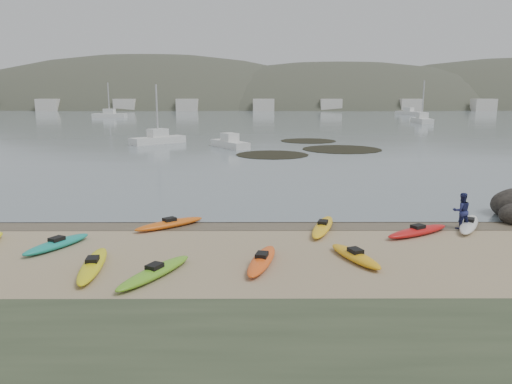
{
  "coord_description": "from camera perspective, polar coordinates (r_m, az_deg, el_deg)",
  "views": [
    {
      "loc": [
        -0.09,
        -22.95,
        6.09
      ],
      "look_at": [
        0.0,
        0.0,
        1.5
      ],
      "focal_mm": 35.0,
      "sensor_mm": 36.0,
      "label": 1
    }
  ],
  "objects": [
    {
      "name": "ground",
      "position": [
        23.75,
        0.0,
        -3.55
      ],
      "size": [
        600.0,
        600.0,
        0.0
      ],
      "primitive_type": "plane",
      "color": "tan",
      "rests_on": "ground"
    },
    {
      "name": "moored_boats",
      "position": [
        104.33,
        3.71,
        8.24
      ],
      "size": [
        85.47,
        91.03,
        1.15
      ],
      "color": "silver",
      "rests_on": "ground"
    },
    {
      "name": "wet_sand",
      "position": [
        23.46,
        0.0,
        -3.73
      ],
      "size": [
        60.0,
        60.0,
        0.0
      ],
      "primitive_type": "plane",
      "color": "brown",
      "rests_on": "ground"
    },
    {
      "name": "far_town",
      "position": [
        168.11,
        1.88,
        9.91
      ],
      "size": [
        199.0,
        5.0,
        4.0
      ],
      "color": "beige",
      "rests_on": "ground"
    },
    {
      "name": "kayaks",
      "position": [
        20.11,
        -1.99,
        -5.82
      ],
      "size": [
        22.31,
        9.79,
        0.34
      ],
      "color": "#FF5716",
      "rests_on": "ground"
    },
    {
      "name": "person_east",
      "position": [
        24.41,
        22.44,
        -2.0
      ],
      "size": [
        0.84,
        0.67,
        1.67
      ],
      "primitive_type": "imported",
      "rotation": [
        0.0,
        0.0,
        3.19
      ],
      "color": "navy",
      "rests_on": "ground"
    },
    {
      "name": "far_hills",
      "position": [
        221.58,
        10.09,
        5.43
      ],
      "size": [
        550.0,
        135.0,
        80.0
      ],
      "color": "#384235",
      "rests_on": "ground"
    },
    {
      "name": "kelp_mats",
      "position": [
        55.76,
        6.47,
        5.0
      ],
      "size": [
        15.6,
        21.4,
        0.04
      ],
      "color": "black",
      "rests_on": "water"
    },
    {
      "name": "water",
      "position": [
        323.01,
        -0.21,
        10.23
      ],
      "size": [
        1200.0,
        1200.0,
        0.0
      ],
      "primitive_type": "plane",
      "color": "slate",
      "rests_on": "ground"
    }
  ]
}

